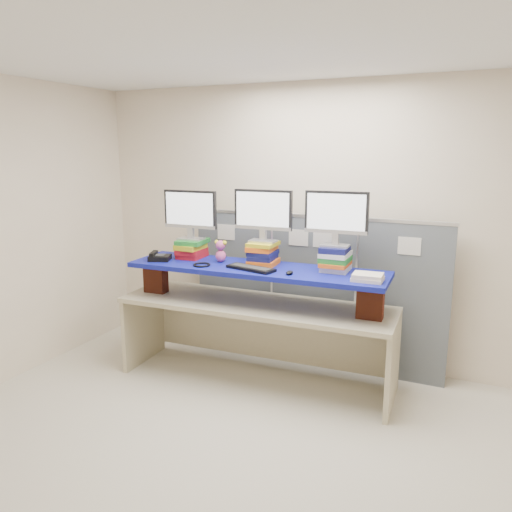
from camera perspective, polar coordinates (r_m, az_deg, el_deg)
The scene contains 18 objects.
room at distance 3.25m, azimuth -3.02°, elevation -1.25°, with size 5.00×4.00×2.80m.
cubicle_partition at distance 5.00m, azimuth 6.50°, elevation -3.96°, with size 2.60×0.06×1.53m.
desk at distance 4.64m, azimuth 0.00°, elevation -7.17°, with size 2.56×0.84×0.77m.
brick_pier_left at distance 4.98m, azimuth -11.39°, elevation -2.43°, with size 0.22×0.12×0.29m, color maroon.
brick_pier_right at distance 4.24m, azimuth 12.94°, elevation -5.09°, with size 0.22×0.12×0.29m, color maroon.
blue_board at distance 4.51m, azimuth 0.00°, elevation -1.51°, with size 2.37×0.59×0.04m, color #100C98.
book_stack_left at distance 4.90m, azimuth -7.36°, elevation 0.87°, with size 0.27×0.32×0.18m.
book_stack_center at distance 4.57m, azimuth 0.79°, elevation 0.31°, with size 0.28×0.31×0.21m.
book_stack_right at distance 4.39m, azimuth 9.06°, elevation -0.29°, with size 0.25×0.30×0.22m.
monitor_left at distance 4.84m, azimuth -7.53°, elevation 5.02°, with size 0.55×0.16×0.48m.
monitor_center at distance 4.52m, azimuth 0.81°, elevation 4.99°, with size 0.55×0.16×0.48m.
monitor_right at distance 4.32m, azimuth 9.15°, elevation 4.61°, with size 0.55×0.16×0.48m.
keyboard at distance 4.39m, azimuth -0.59°, elevation -1.40°, with size 0.47×0.25×0.03m.
mouse at distance 4.24m, azimuth 3.85°, elevation -1.91°, with size 0.06×0.10×0.03m, color black.
desk_phone at distance 4.85m, azimuth -11.03°, elevation -0.13°, with size 0.25×0.23×0.08m.
headset at distance 4.57m, azimuth -6.22°, elevation -1.00°, with size 0.16×0.16×0.02m, color black.
plush_toy at distance 4.68m, azimuth -4.06°, elevation 0.58°, with size 0.12×0.09×0.21m.
binder_stack at distance 4.13m, azimuth 12.65°, elevation -2.39°, with size 0.26×0.21×0.06m.
Camera 1 is at (1.46, -2.80, 2.15)m, focal length 35.00 mm.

